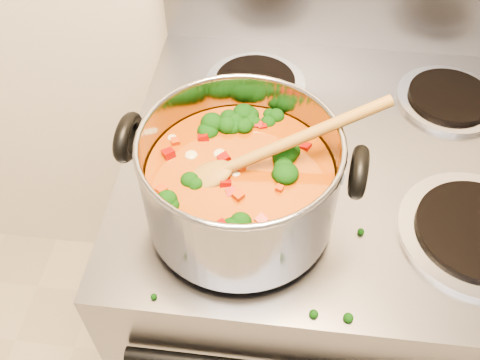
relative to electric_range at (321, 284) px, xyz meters
name	(u,v)px	position (x,y,z in m)	size (l,w,h in m)	color
electric_range	(321,284)	(0.00, 0.00, 0.00)	(0.75, 0.68, 1.08)	gray
stockpot	(240,182)	(-0.17, -0.16, 0.54)	(0.33, 0.27, 0.16)	gray
wooden_spoon	(254,157)	(-0.15, -0.16, 0.58)	(0.28, 0.13, 0.11)	olive
cooktop_crumbs	(210,201)	(-0.22, -0.14, 0.46)	(0.33, 0.32, 0.01)	black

